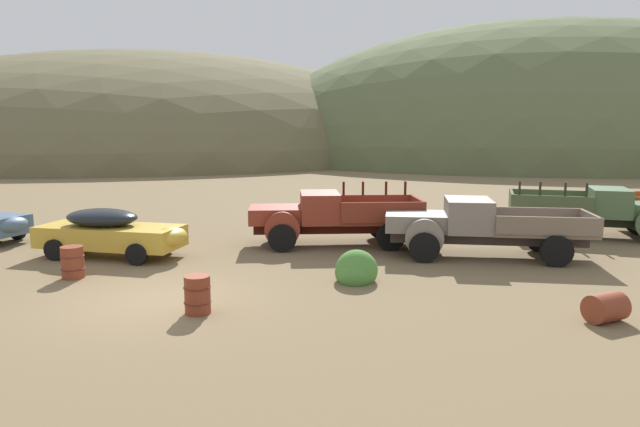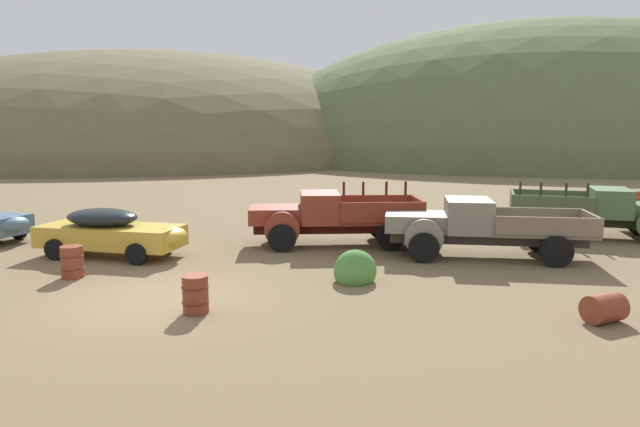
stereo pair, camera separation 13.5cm
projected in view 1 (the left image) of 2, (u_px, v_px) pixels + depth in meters
name	position (u px, v px, depth m)	size (l,w,h in m)	color
ground_plane	(157.00, 299.00, 13.89)	(300.00, 300.00, 0.00)	brown
hill_center	(157.00, 153.00, 89.06)	(88.65, 88.58, 29.69)	brown
hill_distant	(539.00, 158.00, 74.88)	(78.18, 60.62, 34.33)	#56603D
car_faded_yellow	(114.00, 232.00, 18.30)	(5.13, 2.65, 1.57)	gold
truck_rust_red	(323.00, 217.00, 20.13)	(6.19, 2.81, 2.16)	#42140D
truck_primer_gray	(470.00, 226.00, 18.34)	(6.63, 2.94, 1.89)	#3D322D
truck_weathered_green	(603.00, 211.00, 21.49)	(6.32, 3.60, 2.16)	#232B1B
oil_drum_tipped	(606.00, 308.00, 12.26)	(1.02, 0.93, 0.63)	brown
oil_drum_by_truck	(197.00, 295.00, 12.81)	(0.63, 0.63, 0.88)	brown
oil_drum_foreground	(73.00, 262.00, 15.79)	(0.65, 0.65, 0.90)	brown
bush_back_edge	(83.00, 226.00, 22.54)	(1.18, 1.29, 1.06)	#3D702D
bush_front_left	(355.00, 272.00, 15.42)	(1.17, 1.12, 1.14)	#4C8438
bush_near_barrel	(472.00, 222.00, 24.12)	(0.86, 0.73, 0.67)	olive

